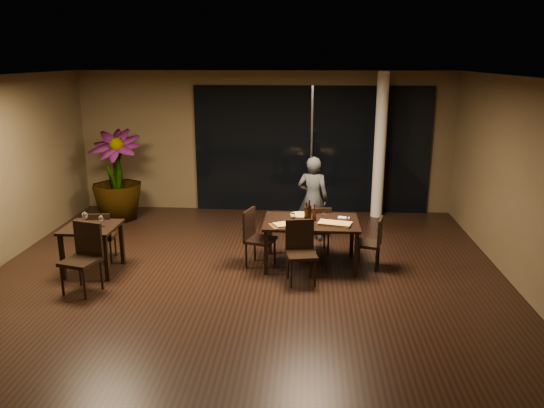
{
  "coord_description": "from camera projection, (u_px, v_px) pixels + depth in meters",
  "views": [
    {
      "loc": [
        0.93,
        -7.27,
        3.27
      ],
      "look_at": [
        0.38,
        0.68,
        1.05
      ],
      "focal_mm": 35.0,
      "sensor_mm": 36.0,
      "label": 1
    }
  ],
  "objects": [
    {
      "name": "oblong_pizza_left",
      "position": [
        290.0,
        224.0,
        8.2
      ],
      "size": [
        0.51,
        0.39,
        0.02
      ],
      "primitive_type": null,
      "rotation": [
        0.0,
        0.0,
        0.43
      ],
      "color": "maroon",
      "rests_on": "pizza_board_left"
    },
    {
      "name": "wine_glass_b",
      "position": [
        101.0,
        221.0,
        8.13
      ],
      "size": [
        0.07,
        0.07,
        0.16
      ],
      "primitive_type": null,
      "color": "white",
      "rests_on": "side_table"
    },
    {
      "name": "wall_back",
      "position": [
        265.0,
        142.0,
        11.42
      ],
      "size": [
        8.0,
        0.1,
        3.0
      ],
      "primitive_type": "cube",
      "color": "#4E4029",
      "rests_on": "ground"
    },
    {
      "name": "chair_main_far",
      "position": [
        318.0,
        227.0,
        9.02
      ],
      "size": [
        0.45,
        0.45,
        0.84
      ],
      "rotation": [
        0.0,
        0.0,
        3.33
      ],
      "color": "black",
      "rests_on": "ground"
    },
    {
      "name": "oblong_pizza_right",
      "position": [
        335.0,
        223.0,
        8.23
      ],
      "size": [
        0.53,
        0.34,
        0.02
      ],
      "primitive_type": null,
      "rotation": [
        0.0,
        0.0,
        -0.25
      ],
      "color": "maroon",
      "rests_on": "pizza_board_right"
    },
    {
      "name": "wall_right",
      "position": [
        535.0,
        191.0,
        7.26
      ],
      "size": [
        0.1,
        8.0,
        3.0
      ],
      "primitive_type": "cube",
      "color": "#4E4029",
      "rests_on": "ground"
    },
    {
      "name": "chair_main_left",
      "position": [
        256.0,
        235.0,
        8.49
      ],
      "size": [
        0.54,
        0.54,
        0.93
      ],
      "rotation": [
        0.0,
        0.0,
        1.27
      ],
      "color": "black",
      "rests_on": "ground"
    },
    {
      "name": "tumbler_left",
      "position": [
        293.0,
        216.0,
        8.56
      ],
      "size": [
        0.07,
        0.07,
        0.08
      ],
      "primitive_type": "cylinder",
      "color": "white",
      "rests_on": "main_table"
    },
    {
      "name": "chair_side_near",
      "position": [
        84.0,
        254.0,
        7.56
      ],
      "size": [
        0.57,
        0.57,
        1.0
      ],
      "rotation": [
        0.0,
        0.0,
        -0.27
      ],
      "color": "black",
      "rests_on": "ground"
    },
    {
      "name": "pizza_board_right",
      "position": [
        335.0,
        224.0,
        8.24
      ],
      "size": [
        0.56,
        0.39,
        0.01
      ],
      "primitive_type": "cube",
      "rotation": [
        0.0,
        0.0,
        -0.3
      ],
      "color": "#4E3419",
      "rests_on": "main_table"
    },
    {
      "name": "round_pizza",
      "position": [
        301.0,
        215.0,
        8.72
      ],
      "size": [
        0.33,
        0.33,
        0.01
      ],
      "primitive_type": "cylinder",
      "color": "#B63314",
      "rests_on": "main_table"
    },
    {
      "name": "diner",
      "position": [
        313.0,
        199.0,
        9.64
      ],
      "size": [
        0.59,
        0.46,
        1.56
      ],
      "primitive_type": "imported",
      "rotation": [
        0.0,
        0.0,
        2.92
      ],
      "color": "#2E3133",
      "rests_on": "ground"
    },
    {
      "name": "pizza_board_left",
      "position": [
        290.0,
        225.0,
        8.21
      ],
      "size": [
        0.67,
        0.51,
        0.01
      ],
      "primitive_type": "cube",
      "rotation": [
        0.0,
        0.0,
        0.39
      ],
      "color": "#482E17",
      "rests_on": "main_table"
    },
    {
      "name": "column",
      "position": [
        380.0,
        146.0,
        10.88
      ],
      "size": [
        0.24,
        0.24,
        3.0
      ],
      "primitive_type": "cylinder",
      "color": "white",
      "rests_on": "ground"
    },
    {
      "name": "window_panel",
      "position": [
        311.0,
        150.0,
        11.31
      ],
      "size": [
        5.0,
        0.06,
        2.7
      ],
      "primitive_type": "cube",
      "color": "black",
      "rests_on": "ground"
    },
    {
      "name": "wine_glass_a",
      "position": [
        85.0,
        219.0,
        8.19
      ],
      "size": [
        0.09,
        0.09,
        0.2
      ],
      "primitive_type": null,
      "color": "white",
      "rests_on": "side_table"
    },
    {
      "name": "potted_plant",
      "position": [
        116.0,
        176.0,
        10.83
      ],
      "size": [
        1.03,
        1.03,
        1.85
      ],
      "primitive_type": "imported",
      "rotation": [
        0.0,
        0.0,
        0.03
      ],
      "color": "#244E1A",
      "rests_on": "ground"
    },
    {
      "name": "napkin_far",
      "position": [
        344.0,
        218.0,
        8.57
      ],
      "size": [
        0.2,
        0.14,
        0.01
      ],
      "primitive_type": "cube",
      "rotation": [
        0.0,
        0.0,
        -0.26
      ],
      "color": "silver",
      "rests_on": "main_table"
    },
    {
      "name": "main_table",
      "position": [
        311.0,
        225.0,
        8.45
      ],
      "size": [
        1.5,
        1.0,
        0.75
      ],
      "color": "black",
      "rests_on": "ground"
    },
    {
      "name": "wall_front",
      "position": [
        170.0,
        324.0,
        3.64
      ],
      "size": [
        8.0,
        0.1,
        3.0
      ],
      "primitive_type": "cube",
      "color": "#4E4029",
      "rests_on": "ground"
    },
    {
      "name": "chair_main_near",
      "position": [
        301.0,
        248.0,
        7.9
      ],
      "size": [
        0.5,
        0.5,
        0.93
      ],
      "rotation": [
        0.0,
        0.0,
        0.18
      ],
      "color": "black",
      "rests_on": "ground"
    },
    {
      "name": "side_table",
      "position": [
        92.0,
        234.0,
        8.21
      ],
      "size": [
        0.8,
        0.8,
        0.75
      ],
      "color": "black",
      "rests_on": "ground"
    },
    {
      "name": "ground",
      "position": [
        244.0,
        283.0,
        7.93
      ],
      "size": [
        8.0,
        8.0,
        0.0
      ],
      "primitive_type": "plane",
      "color": "black",
      "rests_on": "ground"
    },
    {
      "name": "bottle_b",
      "position": [
        314.0,
        212.0,
        8.42
      ],
      "size": [
        0.06,
        0.06,
        0.27
      ],
      "primitive_type": null,
      "color": "black",
      "rests_on": "main_table"
    },
    {
      "name": "chair_side_far",
      "position": [
        101.0,
        234.0,
        8.67
      ],
      "size": [
        0.44,
        0.44,
        0.85
      ],
      "rotation": [
        0.0,
        0.0,
        3.26
      ],
      "color": "black",
      "rests_on": "ground"
    },
    {
      "name": "chair_main_right",
      "position": [
        373.0,
        240.0,
        8.39
      ],
      "size": [
        0.47,
        0.47,
        0.84
      ],
      "rotation": [
        0.0,
        0.0,
        -1.81
      ],
      "color": "black",
      "rests_on": "ground"
    },
    {
      "name": "side_napkin",
      "position": [
        92.0,
        229.0,
        8.01
      ],
      "size": [
        0.21,
        0.17,
        0.01
      ],
      "primitive_type": "cube",
      "rotation": [
        0.0,
        0.0,
        0.39
      ],
      "color": "silver",
      "rests_on": "side_table"
    },
    {
      "name": "tumbler_right",
      "position": [
        324.0,
        216.0,
        8.52
      ],
      "size": [
        0.08,
        0.08,
        0.09
      ],
      "primitive_type": "cylinder",
      "color": "white",
      "rests_on": "main_table"
    },
    {
      "name": "napkin_near",
      "position": [
        347.0,
        223.0,
        8.27
      ],
      "size": [
        0.19,
        0.12,
        0.01
      ],
      "primitive_type": "cube",
      "rotation": [
        0.0,
        0.0,
        -0.13
      ],
      "color": "silver",
      "rests_on": "main_table"
    },
    {
      "name": "bottle_c",
      "position": [
        309.0,
        210.0,
        8.5
      ],
      "size": [
        0.07,
        0.07,
        0.31
      ],
      "primitive_type": null,
      "color": "black",
      "rests_on": "main_table"
    },
    {
      "name": "ceiling",
      "position": [
        240.0,
        76.0,
        7.12
      ],
      "size": [
        8.0,
        8.0,
        0.04
      ],
      "primitive_type": "cube",
      "color": "silver",
      "rests_on": "wall_back"
    },
    {
      "name": "bottle_a",
      "position": [
        306.0,
        211.0,
        8.42
      ],
      "size": [
        0.07,
        0.07,
        0.3
      ],
      "primitive_type": null,
      "color": "black",
      "rests_on": "main_table"
    }
  ]
}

